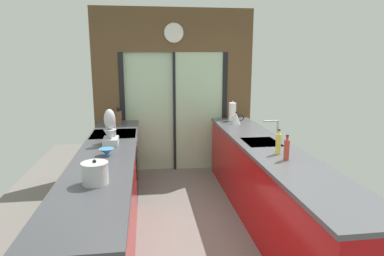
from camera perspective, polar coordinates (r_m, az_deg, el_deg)
The scene contains 14 objects.
ground_plane at distance 4.31m, azimuth -0.76°, elevation -14.68°, with size 5.04×7.60×0.02m, color slate.
back_wall_unit at distance 5.65m, azimuth -3.07°, elevation 7.94°, with size 2.64×0.12×2.70m.
left_counter_run at distance 3.68m, azimuth -14.35°, elevation -11.72°, with size 0.62×3.80×0.92m.
right_counter_run at distance 4.05m, azimuth 12.81°, elevation -9.42°, with size 0.62×3.80×0.92m.
sink_faucet at distance 4.15m, azimuth 13.92°, elevation 0.13°, with size 0.19×0.02×0.26m.
oven_range at distance 4.73m, azimuth -12.84°, elevation -6.41°, with size 0.60×0.60×0.92m.
mixing_bowl at distance 3.59m, azimuth -14.29°, elevation -3.92°, with size 0.16×0.16×0.08m.
knife_block at distance 5.25m, azimuth -12.31°, elevation 1.77°, with size 0.08×0.14×0.26m.
stand_mixer at distance 4.00m, azimuth -13.68°, elevation -0.50°, with size 0.17×0.27×0.42m.
stock_pot at distance 2.82m, azimuth -16.12°, elevation -7.37°, with size 0.21×0.21×0.20m.
kettle at distance 5.20m, azimuth 7.50°, elevation 1.67°, with size 0.24×0.16×0.19m.
soap_bottle_near at distance 3.44m, azimuth 15.75°, elevation -3.52°, with size 0.06×0.06×0.25m.
soap_bottle_far at distance 3.63m, azimuth 14.43°, elevation -2.55°, with size 0.06×0.06×0.27m.
paper_towel_roll at distance 5.40m, azimuth 6.86°, elevation 2.74°, with size 0.13×0.13×0.32m.
Camera 1 is at (-0.47, -3.22, 1.92)m, focal length 31.44 mm.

